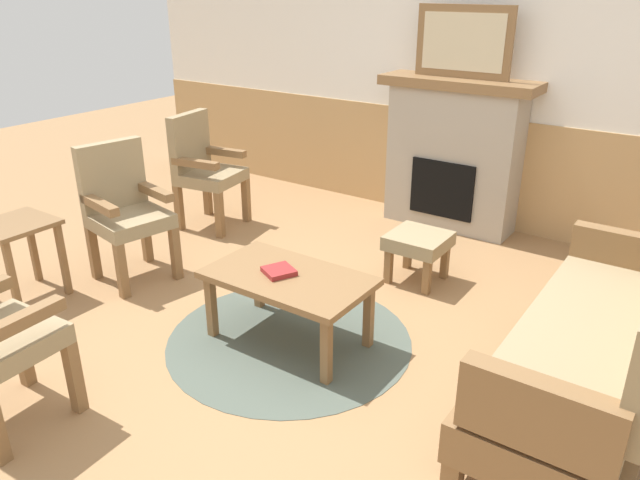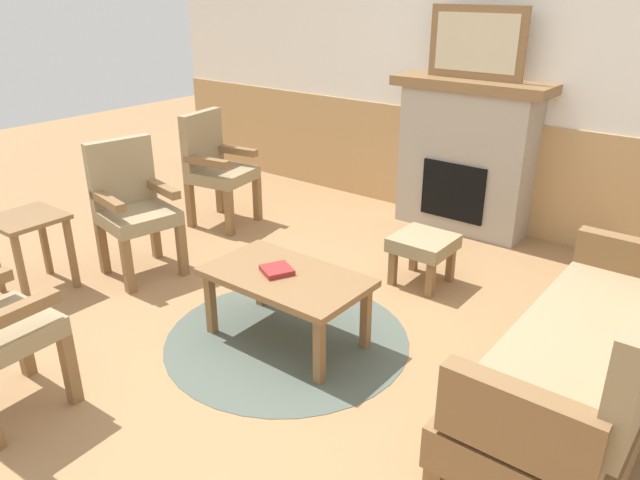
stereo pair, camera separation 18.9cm
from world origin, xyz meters
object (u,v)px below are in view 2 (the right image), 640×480
at_px(armchair_near_fireplace, 132,203).
at_px(armchair_by_window_left, 215,164).
at_px(couch, 593,354).
at_px(footstool, 423,246).
at_px(side_table, 29,232).
at_px(coffee_table, 286,283).
at_px(book_on_table, 277,270).
at_px(fireplace, 466,155).
at_px(framed_picture, 477,43).

relative_size(armchair_near_fireplace, armchair_by_window_left, 1.00).
height_order(couch, footstool, couch).
bearing_deg(side_table, couch, 14.60).
bearing_deg(coffee_table, armchair_by_window_left, 147.96).
bearing_deg(coffee_table, book_on_table, -166.90).
xyz_separation_m(fireplace, armchair_near_fireplace, (-1.50, -2.27, -0.11)).
bearing_deg(side_table, armchair_near_fireplace, 63.73).
bearing_deg(framed_picture, fireplace, -90.00).
relative_size(fireplace, footstool, 3.25).
height_order(coffee_table, book_on_table, book_on_table).
bearing_deg(footstool, fireplace, 102.88).
bearing_deg(side_table, book_on_table, 17.99).
relative_size(armchair_by_window_left, side_table, 1.78).
bearing_deg(armchair_by_window_left, fireplace, 34.24).
bearing_deg(framed_picture, armchair_by_window_left, -145.75).
height_order(couch, armchair_near_fireplace, same).
height_order(fireplace, footstool, fireplace).
height_order(footstool, armchair_near_fireplace, armchair_near_fireplace).
bearing_deg(side_table, framed_picture, 57.97).
height_order(fireplace, framed_picture, framed_picture).
relative_size(framed_picture, coffee_table, 0.83).
bearing_deg(armchair_near_fireplace, armchair_by_window_left, 104.39).
bearing_deg(couch, side_table, -165.40).
relative_size(framed_picture, book_on_table, 4.80).
relative_size(couch, footstool, 4.50).
bearing_deg(framed_picture, coffee_table, -90.13).
bearing_deg(armchair_near_fireplace, fireplace, 56.49).
bearing_deg(framed_picture, armchair_near_fireplace, -123.51).
relative_size(couch, armchair_near_fireplace, 1.84).
height_order(fireplace, coffee_table, fireplace).
distance_m(fireplace, couch, 2.59).
distance_m(couch, side_table, 3.55).
distance_m(fireplace, armchair_by_window_left, 2.15).
bearing_deg(book_on_table, couch, 10.96).
relative_size(fireplace, book_on_table, 7.81).
distance_m(couch, coffee_table, 1.66).
distance_m(couch, armchair_near_fireplace, 3.14).
xyz_separation_m(fireplace, armchair_by_window_left, (-1.77, -1.21, -0.11)).
relative_size(book_on_table, armchair_by_window_left, 0.17).
distance_m(framed_picture, footstool, 1.74).
relative_size(footstool, side_table, 0.73).
distance_m(couch, footstool, 1.61).
height_order(book_on_table, footstool, book_on_table).
xyz_separation_m(framed_picture, book_on_table, (-0.06, -2.33, -1.10)).
height_order(couch, armchair_by_window_left, same).
relative_size(book_on_table, footstool, 0.42).
xyz_separation_m(framed_picture, side_table, (-1.81, -2.90, -1.13)).
distance_m(framed_picture, armchair_near_fireplace, 2.91).
bearing_deg(footstool, coffee_table, -102.97).
xyz_separation_m(framed_picture, armchair_near_fireplace, (-1.50, -2.27, -1.02)).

